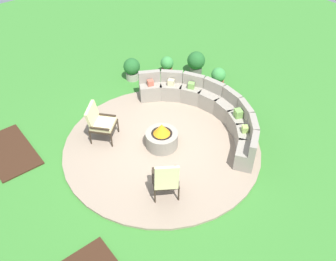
{
  "coord_description": "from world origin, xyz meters",
  "views": [
    {
      "loc": [
        5.4,
        -4.11,
        6.46
      ],
      "look_at": [
        0.0,
        0.2,
        0.45
      ],
      "focal_mm": 38.92,
      "sensor_mm": 36.0,
      "label": 1
    }
  ],
  "objects": [
    {
      "name": "potted_plant_1",
      "position": [
        -2.12,
        3.06,
        0.4
      ],
      "size": [
        0.58,
        0.58,
        0.75
      ],
      "color": "#605B56",
      "rests_on": "ground_plane"
    },
    {
      "name": "lounge_chair_front_right",
      "position": [
        1.32,
        -0.91,
        0.6
      ],
      "size": [
        0.79,
        0.78,
        1.04
      ],
      "rotation": [
        0.0,
        0.0,
        7.3
      ],
      "color": "#2D2319",
      "rests_on": "patio_circle"
    },
    {
      "name": "ground_plane",
      "position": [
        0.0,
        0.0,
        0.0
      ],
      "size": [
        24.0,
        24.0,
        0.0
      ],
      "primitive_type": "plane",
      "color": "#387A2D"
    },
    {
      "name": "lounge_chair_front_left",
      "position": [
        -1.22,
        -1.04,
        0.59
      ],
      "size": [
        0.85,
        0.88,
        1.02
      ],
      "rotation": [
        0.0,
        0.0,
        5.43
      ],
      "color": "#2D2319",
      "rests_on": "patio_circle"
    },
    {
      "name": "mulch_bed_left",
      "position": [
        -2.26,
        -3.13,
        0.02
      ],
      "size": [
        1.87,
        1.04,
        0.04
      ],
      "primitive_type": "cube",
      "color": "#382114",
      "rests_on": "ground_plane"
    },
    {
      "name": "potted_plant_3",
      "position": [
        -1.05,
        3.0,
        0.37
      ],
      "size": [
        0.44,
        0.44,
        0.69
      ],
      "color": "brown",
      "rests_on": "ground_plane"
    },
    {
      "name": "potted_plant_2",
      "position": [
        -2.65,
        2.28,
        0.33
      ],
      "size": [
        0.42,
        0.42,
        0.62
      ],
      "color": "brown",
      "rests_on": "ground_plane"
    },
    {
      "name": "fire_pit",
      "position": [
        0.0,
        0.0,
        0.32
      ],
      "size": [
        0.82,
        0.82,
        0.69
      ],
      "color": "gray",
      "rests_on": "patio_circle"
    },
    {
      "name": "curved_stone_bench",
      "position": [
        -0.08,
        1.68,
        0.39
      ],
      "size": [
        4.28,
        1.72,
        0.83
      ],
      "color": "gray",
      "rests_on": "patio_circle"
    },
    {
      "name": "patio_circle",
      "position": [
        0.0,
        0.0,
        0.03
      ],
      "size": [
        5.01,
        5.01,
        0.06
      ],
      "primitive_type": "cylinder",
      "color": "gray",
      "rests_on": "ground_plane"
    },
    {
      "name": "potted_plant_0",
      "position": [
        -3.11,
        1.22,
        0.39
      ],
      "size": [
        0.52,
        0.52,
        0.72
      ],
      "color": "#A89E8E",
      "rests_on": "ground_plane"
    }
  ]
}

